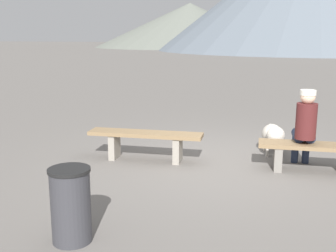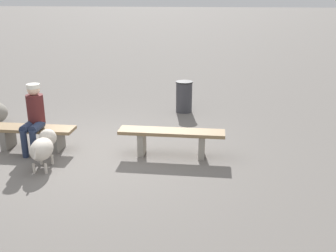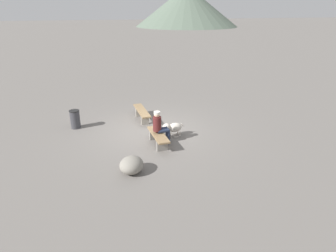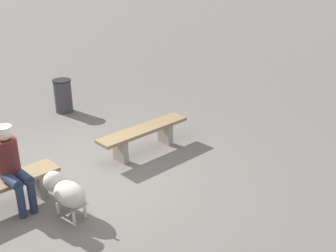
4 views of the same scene
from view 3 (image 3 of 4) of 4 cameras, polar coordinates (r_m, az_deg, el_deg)
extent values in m
cube|color=slate|center=(11.72, -3.38, -1.06)|extent=(210.00, 210.00, 0.06)
cube|color=gray|center=(13.24, -5.63, 2.77)|extent=(0.12, 0.32, 0.41)
cube|color=gray|center=(12.27, -4.53, 1.20)|extent=(0.12, 0.32, 0.41)
cube|color=#8C704C|center=(12.68, -5.14, 3.01)|extent=(1.86, 0.47, 0.06)
cube|color=gray|center=(10.89, -2.62, -1.71)|extent=(0.14, 0.39, 0.36)
cube|color=gray|center=(10.05, -1.13, -3.84)|extent=(0.14, 0.39, 0.36)
cube|color=#8C704C|center=(10.38, -1.92, -1.68)|extent=(1.58, 0.50, 0.06)
cylinder|color=#511E1E|center=(10.34, -2.13, 0.42)|extent=(0.30, 0.30, 0.53)
sphere|color=beige|center=(10.21, -2.15, 2.31)|extent=(0.22, 0.22, 0.22)
cylinder|color=silver|center=(10.19, -2.16, 2.62)|extent=(0.23, 0.23, 0.08)
cylinder|color=#232D47|center=(10.42, -0.92, -0.94)|extent=(0.18, 0.41, 0.15)
cylinder|color=#232D47|center=(10.58, 0.11, -2.03)|extent=(0.11, 0.11, 0.50)
cylinder|color=#232D47|center=(10.57, -1.21, -0.61)|extent=(0.18, 0.41, 0.15)
cylinder|color=#232D47|center=(10.73, -0.19, -1.69)|extent=(0.11, 0.11, 0.50)
ellipsoid|color=beige|center=(11.12, 1.34, -0.28)|extent=(0.44, 0.61, 0.34)
sphere|color=beige|center=(10.95, -0.31, -0.24)|extent=(0.29, 0.29, 0.29)
cylinder|color=beige|center=(11.07, 0.72, -1.83)|extent=(0.04, 0.04, 0.17)
cylinder|color=beige|center=(11.22, 0.30, -1.47)|extent=(0.04, 0.04, 0.17)
cylinder|color=beige|center=(11.21, 2.36, -1.51)|extent=(0.04, 0.04, 0.17)
cylinder|color=beige|center=(11.37, 1.93, -1.16)|extent=(0.04, 0.04, 0.17)
cylinder|color=beige|center=(11.23, 2.80, 0.23)|extent=(0.05, 0.12, 0.15)
cylinder|color=#38383D|center=(12.42, -17.67, 1.21)|extent=(0.39, 0.39, 0.72)
cylinder|color=black|center=(12.29, -17.87, 2.83)|extent=(0.41, 0.41, 0.03)
ellipsoid|color=gray|center=(8.80, -7.14, -7.56)|extent=(1.03, 1.00, 0.50)
cone|color=#566656|center=(75.95, 3.66, 22.28)|extent=(24.70, 24.70, 9.15)
camera|label=1|loc=(10.90, -37.02, 3.88)|focal=44.49mm
camera|label=2|loc=(15.40, 18.11, 14.02)|focal=41.51mm
camera|label=4|loc=(10.82, 29.61, 13.29)|focal=44.41mm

